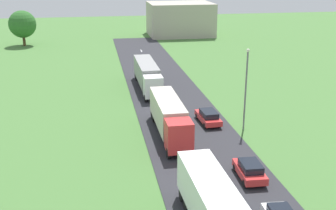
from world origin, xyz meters
The scene contains 9 objects.
road centered at (0.00, 24.50, 0.03)m, with size 10.00×140.00×0.06m, color #2B2B30.
lane_marking_centre centered at (0.00, 19.46, 0.07)m, with size 0.16×119.55×0.01m.
truck_second centered at (-2.25, 33.41, 2.15)m, with size 2.51×12.13×3.62m.
truck_third centered at (-2.28, 51.13, 2.15)m, with size 2.55×13.35×3.63m.
car_third centered at (2.67, 22.76, 0.85)m, with size 2.03×4.14×1.54m.
car_fourth centered at (2.68, 35.98, 0.85)m, with size 2.09×4.65×1.51m.
lamppost_second centered at (6.01, 33.61, 4.94)m, with size 0.36×0.36×8.92m.
tree_birch centered at (-24.56, 89.22, 4.66)m, with size 5.86×5.86×7.60m.
distant_building centered at (11.95, 97.22, 3.98)m, with size 15.50×12.25×7.97m, color #B2A899.
Camera 1 is at (-9.61, -7.43, 17.30)m, focal length 45.41 mm.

